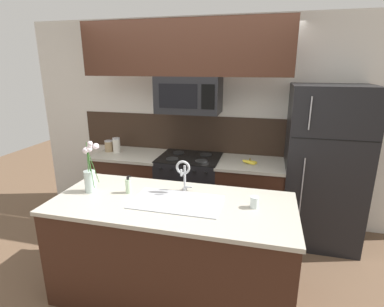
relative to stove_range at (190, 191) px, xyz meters
The scene contains 18 objects.
ground_plane 1.01m from the stove_range, 90.00° to the right, with size 10.00×10.00×0.00m, color brown.
rear_partition 0.97m from the stove_range, 51.72° to the left, with size 5.20×0.10×2.60m, color silver.
splash_band 0.76m from the stove_range, 90.00° to the left, with size 3.21×0.01×0.48m, color #332319.
back_counter_left 0.80m from the stove_range, behind, with size 0.87×0.65×0.91m.
back_counter_right 0.76m from the stove_range, ahead, with size 0.80×0.65×0.91m.
stove_range is the anchor object (origin of this frame).
microwave 1.23m from the stove_range, 89.84° to the right, with size 0.74×0.40×0.42m.
upper_cabinet_band 1.74m from the stove_range, 127.60° to the right, with size 2.37×0.34×0.60m, color #381E14.
refrigerator 1.63m from the stove_range, ahead, with size 0.84×0.74×1.83m.
storage_jar_tall 1.24m from the stove_range, behind, with size 0.10×0.10×0.15m.
storage_jar_medium 1.14m from the stove_range, behind, with size 0.10×0.10×0.20m.
banana_bunch 0.89m from the stove_range, ahead, with size 0.19×0.12×0.07m.
island_counter 1.26m from the stove_range, 82.19° to the right, with size 2.06×0.91×0.91m.
kitchen_sink 1.32m from the stove_range, 80.29° to the right, with size 0.76×0.44×0.16m.
sink_faucet 1.24m from the stove_range, 78.25° to the right, with size 0.14×0.14×0.31m.
dish_soap_bottle 1.31m from the stove_range, 102.70° to the right, with size 0.06×0.05×0.16m.
spare_glass 1.55m from the stove_range, 54.35° to the right, with size 0.07×0.07×0.09m.
flower_vase 1.50m from the stove_range, 116.26° to the right, with size 0.16×0.18×0.50m.
Camera 1 is at (0.91, -2.56, 2.02)m, focal length 28.00 mm.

